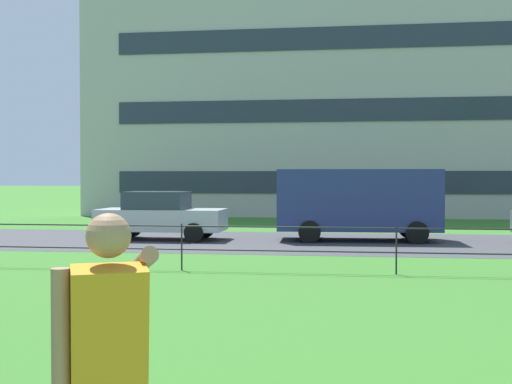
# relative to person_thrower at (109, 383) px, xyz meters

# --- Properties ---
(street_strip) EXTENTS (80.00, 7.06, 0.01)m
(street_strip) POSITION_rel_person_thrower_xyz_m (2.15, 17.20, -0.98)
(street_strip) COLOR #424247
(street_strip) RESTS_ON ground
(park_fence) EXTENTS (36.12, 0.04, 1.00)m
(park_fence) POSITION_rel_person_thrower_xyz_m (2.15, 10.68, -0.31)
(park_fence) COLOR #232328
(park_fence) RESTS_ON ground
(person_thrower) EXTENTS (0.48, 0.87, 1.82)m
(person_thrower) POSITION_rel_person_thrower_xyz_m (0.00, 0.00, 0.00)
(person_thrower) COLOR #846B4C
(person_thrower) RESTS_ON ground
(car_silver_right) EXTENTS (4.00, 1.82, 1.54)m
(car_silver_right) POSITION_rel_person_thrower_xyz_m (-4.77, 17.40, -0.21)
(car_silver_right) COLOR #B7BABF
(car_silver_right) RESTS_ON ground
(panel_van_far_left) EXTENTS (5.07, 2.25, 2.24)m
(panel_van_far_left) POSITION_rel_person_thrower_xyz_m (1.50, 17.93, 0.29)
(panel_van_far_left) COLOR navy
(panel_van_far_left) RESTS_ON ground
(apartment_building_background) EXTENTS (26.59, 11.26, 14.42)m
(apartment_building_background) POSITION_rel_person_thrower_xyz_m (0.70, 34.87, 6.23)
(apartment_building_background) COLOR #B7B2AD
(apartment_building_background) RESTS_ON ground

